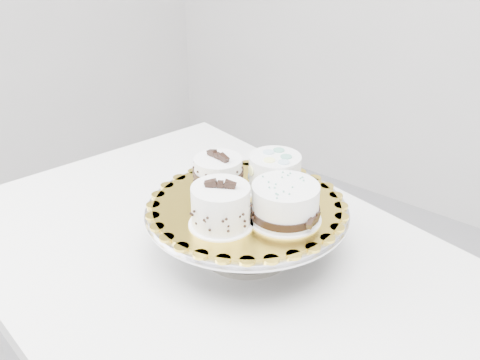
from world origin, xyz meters
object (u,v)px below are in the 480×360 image
Objects in this scene: cake_swirl at (221,207)px; cake_banded at (218,175)px; cake_dots at (275,173)px; cake_board at (247,206)px; cake_stand at (247,222)px; table at (224,300)px; cake_ribbon at (286,204)px.

cake_swirl is 1.34× the size of cake_banded.
cake_banded is 0.11m from cake_dots.
cake_banded reaches higher than cake_dots.
cake_dots is at bearing 85.25° from cake_board.
cake_stand is 1.09× the size of cake_board.
cake_stand is 0.11m from cake_swirl.
cake_board is at bearing 90.00° from cake_stand.
cake_board is at bearing 64.38° from cake_swirl.
cake_banded is at bearing 147.34° from table.
cake_board reaches higher than table.
cake_stand is 2.66× the size of cake_ribbon.
cake_ribbon is (0.10, 0.05, 0.22)m from table.
cake_stand is 3.64× the size of cake_banded.
cake_board is 2.88× the size of cake_dots.
cake_board is 0.08m from cake_dots.
cake_dots is 0.85× the size of cake_ribbon.
table is 12.28× the size of cake_banded.
cake_swirl reaches higher than cake_board.
cake_stand is 0.11m from cake_ribbon.
cake_ribbon is at bearing 1.50° from cake_board.
cake_banded is at bearing 101.76° from cake_swirl.
cake_board is (0.01, 0.05, 0.19)m from table.
cake_dots reaches higher than cake_board.
cake_ribbon reaches higher than cake_stand.
cake_swirl reaches higher than table.
cake_swirl is (0.02, -0.03, 0.23)m from table.
cake_board is 2.44× the size of cake_ribbon.
cake_swirl reaches higher than cake_dots.
cake_dots is (0.08, 0.07, 0.01)m from cake_banded.
cake_swirl is at bearing -84.51° from cake_board.
cake_banded reaches higher than cake_board.
cake_banded reaches higher than cake_stand.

